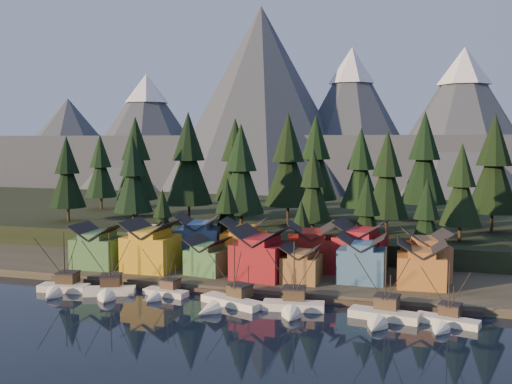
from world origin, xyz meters
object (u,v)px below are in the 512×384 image
(boat_1, at_px, (109,282))
(boat_3, at_px, (227,294))
(boat_2, at_px, (163,286))
(boat_4, at_px, (293,297))
(house_back_0, at_px, (148,238))
(boat_5, at_px, (382,306))
(house_back_1, at_px, (199,237))
(boat_0, at_px, (61,279))
(house_front_1, at_px, (151,244))
(boat_6, at_px, (446,314))
(house_front_0, at_px, (98,245))

(boat_1, distance_m, boat_3, 22.66)
(boat_2, relative_size, boat_4, 0.81)
(boat_1, relative_size, house_back_0, 1.36)
(boat_5, distance_m, house_back_1, 48.97)
(boat_0, bearing_deg, boat_4, -6.78)
(house_front_1, bearing_deg, boat_2, -54.69)
(boat_0, bearing_deg, boat_6, -7.72)
(boat_4, bearing_deg, boat_1, 172.55)
(house_front_1, bearing_deg, boat_4, -23.06)
(boat_5, xyz_separation_m, house_back_1, (-41.30, 25.93, 4.53))
(boat_1, xyz_separation_m, house_front_0, (-11.08, 14.18, 3.70))
(boat_5, relative_size, house_front_1, 1.24)
(boat_2, bearing_deg, house_back_1, 105.05)
(house_back_0, bearing_deg, boat_2, -66.38)
(boat_0, height_order, boat_1, boat_1)
(boat_3, relative_size, house_back_0, 1.38)
(boat_1, bearing_deg, boat_5, -22.28)
(boat_6, xyz_separation_m, house_back_0, (-62.64, 25.03, 4.10))
(boat_1, bearing_deg, boat_4, -21.14)
(boat_6, bearing_deg, house_front_0, -176.60)
(boat_2, bearing_deg, boat_5, 4.57)
(boat_4, relative_size, house_back_0, 1.38)
(house_front_0, bearing_deg, house_back_0, 57.55)
(boat_0, height_order, boat_3, boat_0)
(house_back_1, bearing_deg, boat_1, -117.90)
(boat_3, xyz_separation_m, house_front_0, (-33.73, 14.54, 4.07))
(boat_1, height_order, house_back_0, boat_1)
(boat_1, height_order, house_front_0, boat_1)
(house_front_1, bearing_deg, boat_1, -92.82)
(boat_4, bearing_deg, boat_0, 173.24)
(boat_5, relative_size, house_front_0, 1.33)
(house_back_0, bearing_deg, house_front_1, -68.66)
(boat_6, relative_size, house_back_0, 1.17)
(house_back_1, bearing_deg, house_front_0, -160.59)
(house_front_1, bearing_deg, house_back_1, 60.96)
(boat_2, relative_size, house_back_1, 0.93)
(boat_3, distance_m, house_front_1, 26.93)
(boat_6, bearing_deg, house_back_1, 168.34)
(boat_4, xyz_separation_m, house_back_1, (-26.94, 25.12, 4.44))
(boat_0, height_order, boat_6, boat_0)
(boat_3, distance_m, house_front_0, 36.96)
(boat_5, bearing_deg, boat_4, -174.38)
(boat_0, xyz_separation_m, house_back_0, (4.51, 25.44, 3.57))
(boat_5, xyz_separation_m, house_front_1, (-47.36, 15.25, 4.47))
(boat_3, height_order, house_front_0, boat_3)
(boat_2, height_order, boat_5, boat_5)
(house_front_1, xyz_separation_m, house_back_0, (-5.96, 10.03, -0.76))
(boat_2, xyz_separation_m, boat_5, (38.70, -2.77, 0.38))
(house_back_0, bearing_deg, boat_1, -87.80)
(boat_4, bearing_deg, boat_5, -11.27)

